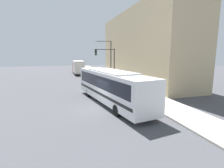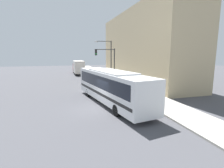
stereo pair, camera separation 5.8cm
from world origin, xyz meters
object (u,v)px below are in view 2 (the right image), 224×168
Objects in this scene: fire_hydrant at (138,92)px; street_lamp at (109,57)px; traffic_light_pole at (108,60)px; delivery_truck at (78,67)px; parking_meter at (118,79)px; city_bus at (111,85)px.

street_lamp reaches higher than fire_hydrant.
traffic_light_pole is (-0.95, 9.38, 3.37)m from fire_hydrant.
delivery_truck is 15.56m from traffic_light_pole.
parking_meter is 5.48m from street_lamp.
delivery_truck is 5.69× the size of parking_meter.
city_bus reaches higher than delivery_truck.
delivery_truck is at bearing 103.50° from parking_meter.
fire_hydrant is (3.66, 1.74, -1.33)m from city_bus.
fire_hydrant is at bearing -90.00° from parking_meter.
delivery_truck is 1.17× the size of street_lamp.
parking_meter is at bearing 90.00° from fire_hydrant.
street_lamp reaches higher than delivery_truck.
city_bus reaches higher than parking_meter.
parking_meter is at bearing -87.77° from street_lamp.
city_bus is 2.24× the size of traffic_light_pole.
traffic_light_pole is 3.67m from parking_meter.
traffic_light_pole is 0.80× the size of street_lamp.
parking_meter is 0.21× the size of street_lamp.
traffic_light_pole is at bearing 66.81° from city_bus.
street_lamp is (0.77, 2.28, 0.38)m from traffic_light_pole.
parking_meter is (0.95, -2.17, -2.81)m from traffic_light_pole.
traffic_light_pole is (3.19, -15.07, 2.17)m from delivery_truck.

